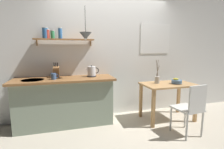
# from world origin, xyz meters

# --- Properties ---
(ground_plane) EXTENTS (14.00, 14.00, 0.00)m
(ground_plane) POSITION_xyz_m (0.00, 0.00, 0.00)
(ground_plane) COLOR #BCB29E
(back_wall) EXTENTS (6.80, 0.11, 2.70)m
(back_wall) POSITION_xyz_m (0.20, 0.65, 1.35)
(back_wall) COLOR white
(back_wall) RESTS_ON ground_plane
(kitchen_counter) EXTENTS (1.83, 0.63, 0.91)m
(kitchen_counter) POSITION_xyz_m (-1.00, 0.32, 0.46)
(kitchen_counter) COLOR gray
(kitchen_counter) RESTS_ON ground_plane
(wall_shelf) EXTENTS (1.11, 0.20, 0.33)m
(wall_shelf) POSITION_xyz_m (-1.10, 0.49, 1.68)
(wall_shelf) COLOR #9E6B3D
(dining_table) EXTENTS (1.04, 0.63, 0.75)m
(dining_table) POSITION_xyz_m (1.01, 0.01, 0.62)
(dining_table) COLOR tan
(dining_table) RESTS_ON ground_plane
(dining_chair_near) EXTENTS (0.43, 0.46, 0.89)m
(dining_chair_near) POSITION_xyz_m (0.98, -0.68, 0.50)
(dining_chair_near) COLOR silver
(dining_chair_near) RESTS_ON ground_plane
(fruit_bowl) EXTENTS (0.20, 0.20, 0.12)m
(fruit_bowl) POSITION_xyz_m (1.17, -0.04, 0.80)
(fruit_bowl) COLOR #51759E
(fruit_bowl) RESTS_ON dining_table
(twig_vase) EXTENTS (0.10, 0.10, 0.48)m
(twig_vase) POSITION_xyz_m (0.81, 0.10, 0.83)
(twig_vase) COLOR #B7B2A8
(twig_vase) RESTS_ON dining_table
(electric_kettle) EXTENTS (0.26, 0.18, 0.22)m
(electric_kettle) POSITION_xyz_m (-0.48, 0.36, 1.01)
(electric_kettle) COLOR black
(electric_kettle) RESTS_ON kitchen_counter
(knife_block) EXTENTS (0.11, 0.17, 0.29)m
(knife_block) POSITION_xyz_m (-1.15, 0.43, 1.02)
(knife_block) COLOR #9E6B3D
(knife_block) RESTS_ON kitchen_counter
(coffee_mug_by_sink) EXTENTS (0.14, 0.09, 0.11)m
(coffee_mug_by_sink) POSITION_xyz_m (-1.18, 0.24, 0.96)
(coffee_mug_by_sink) COLOR #3D5B89
(coffee_mug_by_sink) RESTS_ON kitchen_counter
(pendant_lamp) EXTENTS (0.22, 0.22, 0.58)m
(pendant_lamp) POSITION_xyz_m (-0.61, 0.18, 1.67)
(pendant_lamp) COLOR black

